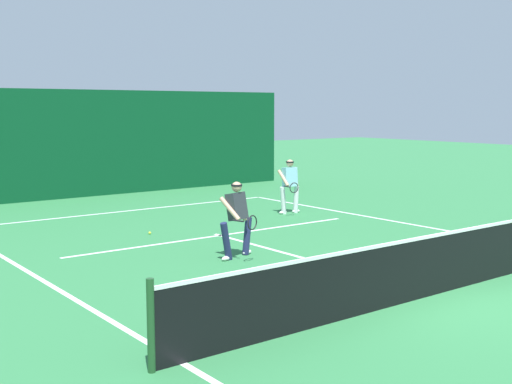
% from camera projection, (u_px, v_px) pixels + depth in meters
% --- Properties ---
extents(ground_plane, '(80.00, 80.00, 0.00)m').
position_uv_depth(ground_plane, '(436.00, 294.00, 10.62)').
color(ground_plane, '#2E7642').
extents(court_line_baseline_far, '(9.52, 0.10, 0.01)m').
position_uv_depth(court_line_baseline_far, '(129.00, 211.00, 19.19)').
color(court_line_baseline_far, white).
rests_on(court_line_baseline_far, ground_plane).
extents(court_line_sideline_left, '(0.10, 21.77, 0.01)m').
position_uv_depth(court_line_sideline_left, '(183.00, 363.00, 7.75)').
color(court_line_sideline_left, white).
rests_on(court_line_sideline_left, ground_plane).
extents(court_line_service, '(7.76, 0.10, 0.01)m').
position_uv_depth(court_line_service, '(220.00, 235.00, 15.49)').
color(court_line_service, white).
rests_on(court_line_service, ground_plane).
extents(court_line_centre, '(0.10, 6.40, 0.01)m').
position_uv_depth(court_line_centre, '(304.00, 258.00, 13.14)').
color(court_line_centre, white).
rests_on(court_line_centre, ground_plane).
extents(tennis_net, '(10.44, 0.09, 1.10)m').
position_uv_depth(tennis_net, '(437.00, 263.00, 10.55)').
color(tennis_net, '#1E4723').
rests_on(tennis_net, ground_plane).
extents(player_near, '(0.96, 0.90, 1.54)m').
position_uv_depth(player_near, '(237.00, 216.00, 13.12)').
color(player_near, '#1E234C').
rests_on(player_near, ground_plane).
extents(player_far, '(0.83, 0.87, 1.54)m').
position_uv_depth(player_far, '(290.00, 184.00, 18.61)').
color(player_far, silver).
rests_on(player_far, ground_plane).
extents(tennis_ball, '(0.07, 0.07, 0.07)m').
position_uv_depth(tennis_ball, '(150.00, 233.00, 15.63)').
color(tennis_ball, '#D1E033').
rests_on(tennis_ball, ground_plane).
extents(back_fence_windscreen, '(16.74, 0.12, 3.59)m').
position_uv_depth(back_fence_windscreen, '(78.00, 144.00, 21.85)').
color(back_fence_windscreen, '#094222').
rests_on(back_fence_windscreen, ground_plane).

